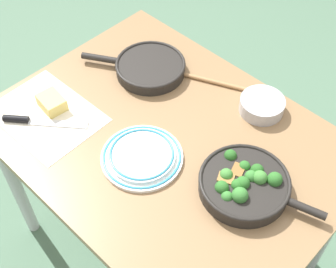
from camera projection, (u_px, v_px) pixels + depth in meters
name	position (u px, v px, depth m)	size (l,w,h in m)	color
ground_plane	(168.00, 245.00, 2.10)	(14.00, 14.00, 0.00)	#51755B
dining_table_red	(168.00, 155.00, 1.59)	(1.14, 0.85, 0.76)	olive
skillet_broccoli	(245.00, 184.00, 1.37)	(0.37, 0.27, 0.08)	black
skillet_eggs	(150.00, 67.00, 1.70)	(0.36, 0.27, 0.05)	black
wooden_spoon	(188.00, 75.00, 1.70)	(0.37, 0.19, 0.02)	#A87A4C
parchment_sheet	(47.00, 115.00, 1.58)	(0.37, 0.28, 0.00)	silver
grater_knife	(33.00, 121.00, 1.55)	(0.24, 0.20, 0.02)	silver
cheese_block	(52.00, 103.00, 1.59)	(0.10, 0.08, 0.05)	#EACC66
dinner_plate_stack	(142.00, 156.00, 1.45)	(0.26, 0.26, 0.03)	white
prep_bowl_steel	(262.00, 105.00, 1.58)	(0.15, 0.15, 0.05)	#B7B7BC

